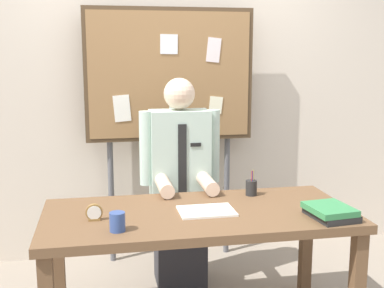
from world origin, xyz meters
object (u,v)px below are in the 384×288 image
at_px(desk, 198,226).
at_px(bulletin_board, 170,79).
at_px(open_notebook, 206,211).
at_px(desk_clock, 94,213).
at_px(person, 180,191).
at_px(coffee_mug, 117,222).
at_px(pen_holder, 251,188).
at_px(book_stack, 330,212).

bearing_deg(desk, bulletin_board, 90.00).
height_order(open_notebook, desk_clock, desk_clock).
xyz_separation_m(desk, desk_clock, (-0.57, -0.05, 0.13)).
bearing_deg(bulletin_board, desk_clock, -116.80).
distance_m(desk, person, 0.65).
height_order(person, open_notebook, person).
height_order(open_notebook, coffee_mug, coffee_mug).
bearing_deg(desk, open_notebook, -25.70).
bearing_deg(person, pen_holder, -45.20).
bearing_deg(pen_holder, desk_clock, -162.71).
relative_size(open_notebook, desk_clock, 3.43).
bearing_deg(bulletin_board, desk, -90.00).
bearing_deg(pen_holder, book_stack, -60.01).
bearing_deg(desk, coffee_mug, -153.25).
relative_size(person, desk_clock, 16.13).
height_order(bulletin_board, open_notebook, bulletin_board).
height_order(coffee_mug, pen_holder, pen_holder).
bearing_deg(bulletin_board, coffee_mug, -109.16).
bearing_deg(pen_holder, bulletin_board, 114.85).
bearing_deg(bulletin_board, pen_holder, -65.15).
height_order(desk, person, person).
bearing_deg(book_stack, person, 127.23).
bearing_deg(open_notebook, desk, 154.30).
distance_m(desk_clock, pen_holder, 1.01).
bearing_deg(desk_clock, desk, 4.59).
bearing_deg(open_notebook, desk_clock, -177.57).
height_order(person, desk_clock, person).
height_order(desk, book_stack, book_stack).
bearing_deg(coffee_mug, pen_holder, 29.79).
distance_m(book_stack, pen_holder, 0.58).
bearing_deg(person, open_notebook, -86.42).
height_order(book_stack, pen_holder, pen_holder).
relative_size(book_stack, desk_clock, 3.17).
xyz_separation_m(open_notebook, desk_clock, (-0.62, -0.03, 0.03)).
relative_size(desk, coffee_mug, 17.82).
bearing_deg(pen_holder, person, 134.80).
xyz_separation_m(desk, coffee_mug, (-0.46, -0.23, 0.13)).
xyz_separation_m(open_notebook, pen_holder, (0.35, 0.27, 0.04)).
bearing_deg(book_stack, desk, 160.07).
bearing_deg(desk, person, 90.00).
distance_m(bulletin_board, open_notebook, 1.30).
distance_m(book_stack, coffee_mug, 1.14).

